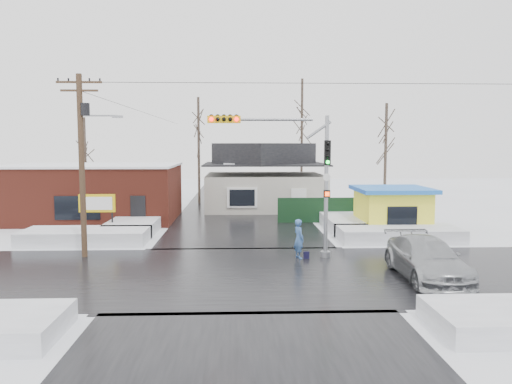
{
  "coord_description": "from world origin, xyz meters",
  "views": [
    {
      "loc": [
        -0.36,
        -21.26,
        5.61
      ],
      "look_at": [
        0.65,
        5.93,
        3.0
      ],
      "focal_mm": 35.0,
      "sensor_mm": 36.0,
      "label": 1
    }
  ],
  "objects_px": {
    "traffic_signal": "(295,166)",
    "car": "(426,259)",
    "utility_pole": "(83,154)",
    "pedestrian": "(299,239)",
    "marquee_sign": "(97,204)",
    "kiosk": "(392,209)"
  },
  "relations": [
    {
      "from": "marquee_sign",
      "to": "pedestrian",
      "type": "bearing_deg",
      "value": -30.03
    },
    {
      "from": "utility_pole",
      "to": "kiosk",
      "type": "distance_m",
      "value": 18.95
    },
    {
      "from": "marquee_sign",
      "to": "kiosk",
      "type": "xyz_separation_m",
      "value": [
        18.5,
        0.5,
        -0.46
      ]
    },
    {
      "from": "utility_pole",
      "to": "pedestrian",
      "type": "distance_m",
      "value": 11.37
    },
    {
      "from": "traffic_signal",
      "to": "pedestrian",
      "type": "height_order",
      "value": "traffic_signal"
    },
    {
      "from": "traffic_signal",
      "to": "marquee_sign",
      "type": "height_order",
      "value": "traffic_signal"
    },
    {
      "from": "utility_pole",
      "to": "marquee_sign",
      "type": "bearing_deg",
      "value": 100.13
    },
    {
      "from": "marquee_sign",
      "to": "car",
      "type": "height_order",
      "value": "marquee_sign"
    },
    {
      "from": "utility_pole",
      "to": "car",
      "type": "distance_m",
      "value": 16.67
    },
    {
      "from": "traffic_signal",
      "to": "kiosk",
      "type": "distance_m",
      "value": 10.43
    },
    {
      "from": "marquee_sign",
      "to": "traffic_signal",
      "type": "bearing_deg",
      "value": -29.72
    },
    {
      "from": "pedestrian",
      "to": "traffic_signal",
      "type": "bearing_deg",
      "value": 25.17
    },
    {
      "from": "pedestrian",
      "to": "car",
      "type": "distance_m",
      "value": 6.23
    },
    {
      "from": "utility_pole",
      "to": "pedestrian",
      "type": "relative_size",
      "value": 4.64
    },
    {
      "from": "traffic_signal",
      "to": "utility_pole",
      "type": "relative_size",
      "value": 0.78
    },
    {
      "from": "marquee_sign",
      "to": "kiosk",
      "type": "bearing_deg",
      "value": 1.55
    },
    {
      "from": "kiosk",
      "to": "marquee_sign",
      "type": "bearing_deg",
      "value": -178.45
    },
    {
      "from": "utility_pole",
      "to": "marquee_sign",
      "type": "distance_m",
      "value": 6.87
    },
    {
      "from": "kiosk",
      "to": "utility_pole",
      "type": "bearing_deg",
      "value": -159.56
    },
    {
      "from": "traffic_signal",
      "to": "car",
      "type": "bearing_deg",
      "value": -38.76
    },
    {
      "from": "marquee_sign",
      "to": "pedestrian",
      "type": "xyz_separation_m",
      "value": [
        11.64,
        -6.73,
        -0.95
      ]
    },
    {
      "from": "traffic_signal",
      "to": "pedestrian",
      "type": "relative_size",
      "value": 3.61
    }
  ]
}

